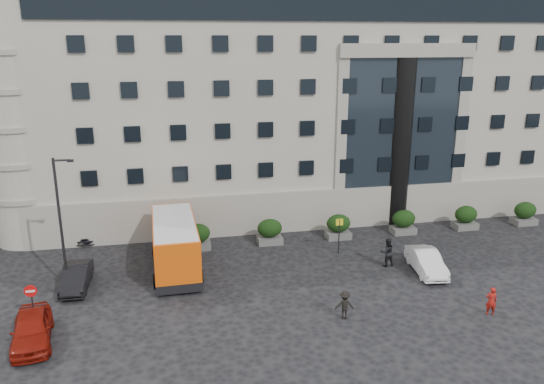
{
  "coord_description": "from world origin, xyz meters",
  "views": [
    {
      "loc": [
        -5.81,
        -27.49,
        14.41
      ],
      "look_at": [
        0.6,
        4.05,
        5.0
      ],
      "focal_mm": 35.0,
      "sensor_mm": 36.0,
      "label": 1
    }
  ],
  "objects_px": {
    "bus_stop_sign": "(339,230)",
    "pedestrian_a": "(491,301)",
    "no_entry_sign": "(31,297)",
    "hedge_a": "(197,236)",
    "minibus": "(175,243)",
    "parked_car_d": "(43,224)",
    "hedge_f": "(525,213)",
    "red_truck": "(33,198)",
    "hedge_c": "(338,226)",
    "parked_car_a": "(32,329)",
    "street_lamp": "(61,220)",
    "pedestrian_c": "(345,305)",
    "hedge_e": "(466,217)",
    "parked_car_b": "(76,277)",
    "pedestrian_b": "(387,252)",
    "parked_car_c": "(89,230)",
    "hedge_d": "(404,222)",
    "hedge_b": "(270,231)",
    "white_taxi": "(426,262)"
  },
  "relations": [
    {
      "from": "hedge_b",
      "to": "parked_car_c",
      "type": "distance_m",
      "value": 13.55
    },
    {
      "from": "no_entry_sign",
      "to": "hedge_f",
      "type": "bearing_deg",
      "value": 14.17
    },
    {
      "from": "hedge_e",
      "to": "parked_car_b",
      "type": "distance_m",
      "value": 28.69
    },
    {
      "from": "hedge_f",
      "to": "white_taxi",
      "type": "bearing_deg",
      "value": -150.46
    },
    {
      "from": "parked_car_c",
      "to": "pedestrian_b",
      "type": "relative_size",
      "value": 2.18
    },
    {
      "from": "hedge_c",
      "to": "bus_stop_sign",
      "type": "relative_size",
      "value": 0.73
    },
    {
      "from": "hedge_b",
      "to": "hedge_c",
      "type": "height_order",
      "value": "same"
    },
    {
      "from": "hedge_c",
      "to": "red_truck",
      "type": "distance_m",
      "value": 25.74
    },
    {
      "from": "parked_car_d",
      "to": "pedestrian_a",
      "type": "height_order",
      "value": "pedestrian_a"
    },
    {
      "from": "white_taxi",
      "to": "hedge_c",
      "type": "bearing_deg",
      "value": 124.83
    },
    {
      "from": "hedge_f",
      "to": "parked_car_c",
      "type": "height_order",
      "value": "hedge_f"
    },
    {
      "from": "red_truck",
      "to": "parked_car_d",
      "type": "height_order",
      "value": "red_truck"
    },
    {
      "from": "hedge_d",
      "to": "minibus",
      "type": "xyz_separation_m",
      "value": [
        -17.21,
        -3.16,
        0.86
      ]
    },
    {
      "from": "bus_stop_sign",
      "to": "pedestrian_a",
      "type": "height_order",
      "value": "bus_stop_sign"
    },
    {
      "from": "hedge_c",
      "to": "street_lamp",
      "type": "bearing_deg",
      "value": -165.33
    },
    {
      "from": "minibus",
      "to": "parked_car_c",
      "type": "distance_m",
      "value": 9.44
    },
    {
      "from": "hedge_e",
      "to": "parked_car_a",
      "type": "distance_m",
      "value": 31.35
    },
    {
      "from": "hedge_f",
      "to": "minibus",
      "type": "distance_m",
      "value": 27.8
    },
    {
      "from": "street_lamp",
      "to": "hedge_e",
      "type": "bearing_deg",
      "value": 9.48
    },
    {
      "from": "hedge_a",
      "to": "hedge_b",
      "type": "distance_m",
      "value": 5.2
    },
    {
      "from": "pedestrian_b",
      "to": "hedge_b",
      "type": "bearing_deg",
      "value": -39.07
    },
    {
      "from": "parked_car_c",
      "to": "pedestrian_a",
      "type": "height_order",
      "value": "pedestrian_a"
    },
    {
      "from": "parked_car_c",
      "to": "pedestrian_c",
      "type": "xyz_separation_m",
      "value": [
        14.78,
        -15.18,
        0.17
      ]
    },
    {
      "from": "hedge_a",
      "to": "parked_car_d",
      "type": "distance_m",
      "value": 12.56
    },
    {
      "from": "bus_stop_sign",
      "to": "street_lamp",
      "type": "bearing_deg",
      "value": -173.46
    },
    {
      "from": "street_lamp",
      "to": "pedestrian_b",
      "type": "xyz_separation_m",
      "value": [
        19.87,
        -0.61,
        -3.41
      ]
    },
    {
      "from": "red_truck",
      "to": "parked_car_c",
      "type": "bearing_deg",
      "value": -37.57
    },
    {
      "from": "hedge_e",
      "to": "street_lamp",
      "type": "xyz_separation_m",
      "value": [
        -28.74,
        -4.8,
        3.44
      ]
    },
    {
      "from": "pedestrian_c",
      "to": "parked_car_b",
      "type": "bearing_deg",
      "value": -14.42
    },
    {
      "from": "hedge_c",
      "to": "parked_car_a",
      "type": "bearing_deg",
      "value": -151.17
    },
    {
      "from": "parked_car_d",
      "to": "pedestrian_b",
      "type": "distance_m",
      "value": 25.65
    },
    {
      "from": "no_entry_sign",
      "to": "parked_car_a",
      "type": "bearing_deg",
      "value": -80.98
    },
    {
      "from": "hedge_a",
      "to": "parked_car_c",
      "type": "distance_m",
      "value": 8.7
    },
    {
      "from": "hedge_c",
      "to": "street_lamp",
      "type": "xyz_separation_m",
      "value": [
        -18.34,
        -4.8,
        3.44
      ]
    },
    {
      "from": "hedge_a",
      "to": "minibus",
      "type": "distance_m",
      "value": 3.65
    },
    {
      "from": "white_taxi",
      "to": "parked_car_b",
      "type": "bearing_deg",
      "value": -178.7
    },
    {
      "from": "hedge_b",
      "to": "parked_car_d",
      "type": "bearing_deg",
      "value": 161.88
    },
    {
      "from": "parked_car_d",
      "to": "red_truck",
      "type": "bearing_deg",
      "value": 112.72
    },
    {
      "from": "pedestrian_a",
      "to": "pedestrian_b",
      "type": "xyz_separation_m",
      "value": [
        -2.92,
        7.1,
        0.16
      ]
    },
    {
      "from": "no_entry_sign",
      "to": "pedestrian_a",
      "type": "relative_size",
      "value": 1.44
    },
    {
      "from": "hedge_e",
      "to": "pedestrian_b",
      "type": "distance_m",
      "value": 10.39
    },
    {
      "from": "bus_stop_sign",
      "to": "no_entry_sign",
      "type": "height_order",
      "value": "bus_stop_sign"
    },
    {
      "from": "bus_stop_sign",
      "to": "hedge_f",
      "type": "bearing_deg",
      "value": 9.63
    },
    {
      "from": "white_taxi",
      "to": "hedge_e",
      "type": "bearing_deg",
      "value": 51.94
    },
    {
      "from": "street_lamp",
      "to": "pedestrian_c",
      "type": "height_order",
      "value": "street_lamp"
    },
    {
      "from": "hedge_f",
      "to": "red_truck",
      "type": "relative_size",
      "value": 0.34
    },
    {
      "from": "parked_car_b",
      "to": "pedestrian_a",
      "type": "xyz_separation_m",
      "value": [
        22.35,
        -7.82,
        0.12
      ]
    },
    {
      "from": "hedge_e",
      "to": "pedestrian_a",
      "type": "relative_size",
      "value": 1.14
    },
    {
      "from": "street_lamp",
      "to": "hedge_b",
      "type": "bearing_deg",
      "value": 20.07
    },
    {
      "from": "parked_car_d",
      "to": "minibus",
      "type": "bearing_deg",
      "value": -37.21
    }
  ]
}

